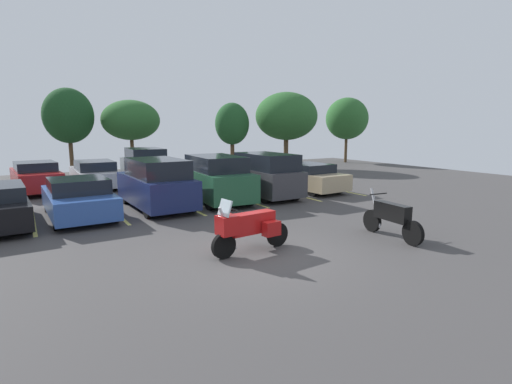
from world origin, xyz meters
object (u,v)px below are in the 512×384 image
at_px(motorcycle_second, 391,217).
at_px(car_charcoal, 263,175).
at_px(car_green, 215,179).
at_px(car_tan, 305,177).
at_px(car_navy, 156,184).
at_px(car_far_white, 145,166).
at_px(car_far_silver, 94,174).
at_px(car_blue, 78,198).
at_px(motorcycle_touring, 249,227).
at_px(car_far_red, 36,177).

relative_size(motorcycle_second, car_charcoal, 0.51).
height_order(car_green, car_tan, car_green).
relative_size(motorcycle_second, car_navy, 0.49).
bearing_deg(car_tan, car_far_white, 133.41).
relative_size(car_green, car_far_white, 1.07).
distance_m(car_green, car_far_silver, 7.66).
bearing_deg(motorcycle_second, car_navy, 121.03).
bearing_deg(motorcycle_second, car_blue, 134.78).
relative_size(motorcycle_touring, car_blue, 0.51).
distance_m(car_far_silver, car_far_white, 2.65).
distance_m(motorcycle_second, car_far_white, 14.66).
bearing_deg(car_navy, car_tan, 3.61).
height_order(motorcycle_second, car_far_silver, car_far_silver).
distance_m(car_blue, car_far_white, 8.22).
height_order(car_navy, car_far_red, car_navy).
bearing_deg(motorcycle_touring, car_charcoal, 55.56).
bearing_deg(motorcycle_touring, motorcycle_second, -12.45).
bearing_deg(car_far_white, car_blue, -120.79).
bearing_deg(motorcycle_second, car_far_red, 120.62).
bearing_deg(motorcycle_second, car_far_silver, 111.67).
bearing_deg(car_charcoal, car_far_red, 142.84).
distance_m(car_navy, car_tan, 7.56).
bearing_deg(car_charcoal, car_tan, 9.38).
bearing_deg(car_charcoal, car_far_white, 116.19).
height_order(car_far_red, car_far_silver, car_far_red).
height_order(car_blue, car_tan, car_blue).
bearing_deg(car_far_red, car_blue, -81.04).
relative_size(car_blue, car_navy, 1.00).
distance_m(car_green, car_charcoal, 2.29).
height_order(motorcycle_second, car_navy, car_navy).
xyz_separation_m(motorcycle_second, car_navy, (-4.46, 7.40, 0.35)).
xyz_separation_m(car_navy, car_charcoal, (4.83, 0.03, 0.03)).
xyz_separation_m(car_green, car_charcoal, (2.29, -0.12, 0.01)).
height_order(car_far_silver, car_far_white, car_far_white).
bearing_deg(car_blue, motorcycle_touring, -63.88).
relative_size(car_green, car_far_red, 1.03).
bearing_deg(car_charcoal, motorcycle_touring, -124.44).
xyz_separation_m(car_navy, car_far_white, (1.43, 6.93, 0.01)).
relative_size(motorcycle_second, car_far_red, 0.49).
xyz_separation_m(car_blue, car_navy, (2.77, 0.12, 0.27)).
relative_size(motorcycle_second, car_far_white, 0.51).
height_order(car_charcoal, car_far_silver, car_charcoal).
relative_size(car_blue, car_charcoal, 1.04).
bearing_deg(car_tan, car_far_red, 151.73).
distance_m(motorcycle_second, car_far_red, 16.27).
height_order(car_blue, car_charcoal, car_charcoal).
relative_size(car_green, car_charcoal, 1.08).
bearing_deg(motorcycle_second, car_far_white, 101.90).
relative_size(car_navy, car_charcoal, 1.04).
distance_m(car_far_red, car_far_silver, 2.64).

